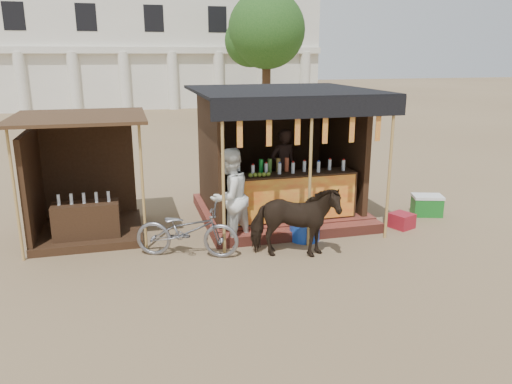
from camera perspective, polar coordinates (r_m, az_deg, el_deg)
name	(u,v)px	position (r m, az deg, el deg)	size (l,w,h in m)	color
ground	(282,287)	(7.84, 3.03, -10.84)	(120.00, 120.00, 0.00)	#846B4C
main_stall	(280,171)	(10.81, 2.79, 2.40)	(3.60, 3.61, 2.78)	brown
secondary_stall	(77,194)	(10.30, -19.74, -0.18)	(2.40, 2.40, 2.38)	#321F12
cow	(294,222)	(8.72, 4.41, -3.43)	(0.71, 1.55, 1.31)	black
motorbike	(187,230)	(8.87, -7.89, -4.37)	(0.64, 1.83, 0.96)	gray
bystander	(229,197)	(9.22, -3.06, -0.61)	(0.89, 0.70, 1.84)	white
blue_barrel	(305,224)	(9.66, 5.59, -3.66)	(0.58, 0.58, 0.64)	#1741B0
red_crate	(402,221)	(10.75, 16.30, -3.15)	(0.40, 0.43, 0.30)	maroon
cooler	(427,205)	(11.72, 18.95, -1.43)	(0.74, 0.61, 0.46)	#186C1F
background_building	(122,46)	(36.63, -15.06, 15.79)	(26.00, 7.45, 8.18)	silver
tree	(263,33)	(29.93, 0.77, 17.72)	(4.50, 4.40, 7.00)	#382314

